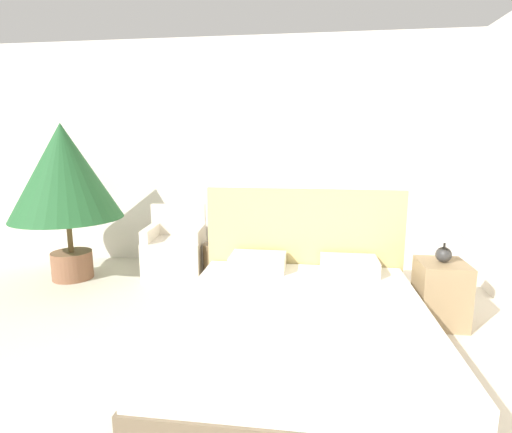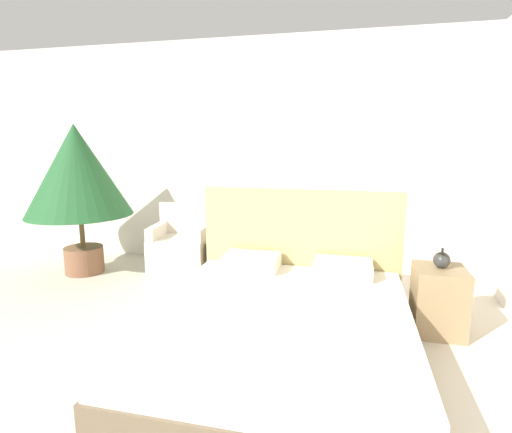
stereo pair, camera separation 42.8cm
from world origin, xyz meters
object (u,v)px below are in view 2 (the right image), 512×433
object	(u,v)px
potted_palm	(77,174)
armchair_near_window_right	(262,257)
bed	(282,326)
armchair_near_window_left	(181,251)
side_table	(220,260)
table_lamp	(444,234)
nightstand	(438,300)

from	to	relation	value
potted_palm	armchair_near_window_right	bearing A→B (deg)	6.03
bed	armchair_near_window_left	bearing A→B (deg)	133.65
side_table	table_lamp	bearing A→B (deg)	-21.13
armchair_near_window_left	nightstand	xyz separation A→B (m)	(2.78, -0.92, 0.00)
nightstand	side_table	world-z (taller)	nightstand
potted_palm	nightstand	distance (m)	4.15
nightstand	table_lamp	distance (m)	0.58
armchair_near_window_right	potted_palm	bearing A→B (deg)	-167.29
nightstand	table_lamp	size ratio (longest dim) A/B	1.35
nightstand	side_table	bearing A→B (deg)	158.72
bed	armchair_near_window_left	xyz separation A→B (m)	(-1.55, 1.62, 0.04)
potted_palm	nightstand	size ratio (longest dim) A/B	3.19
bed	potted_palm	distance (m)	3.24
bed	armchair_near_window_right	distance (m)	1.71
bed	armchair_near_window_left	size ratio (longest dim) A/B	2.54
table_lamp	bed	bearing A→B (deg)	-149.91
armchair_near_window_right	table_lamp	distance (m)	2.06
armchair_near_window_left	table_lamp	world-z (taller)	table_lamp
table_lamp	potted_palm	bearing A→B (deg)	170.38
table_lamp	side_table	size ratio (longest dim) A/B	0.98
table_lamp	side_table	distance (m)	2.52
potted_palm	table_lamp	xyz separation A→B (m)	(3.98, -0.68, -0.37)
side_table	bed	bearing A→B (deg)	-56.94
potted_palm	table_lamp	bearing A→B (deg)	-9.62
armchair_near_window_left	potted_palm	distance (m)	1.55
armchair_near_window_left	potted_palm	bearing A→B (deg)	-174.28
armchair_near_window_right	potted_palm	xyz separation A→B (m)	(-2.23, -0.24, 0.95)
armchair_near_window_right	potted_palm	size ratio (longest dim) A/B	0.47
potted_palm	armchair_near_window_left	bearing A→B (deg)	11.11
potted_palm	nightstand	bearing A→B (deg)	-9.72
table_lamp	side_table	bearing A→B (deg)	158.87
armchair_near_window_right	nightstand	distance (m)	1.98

